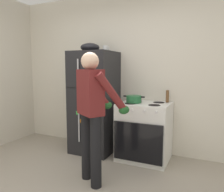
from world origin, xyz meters
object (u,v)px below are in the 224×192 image
object	(u,v)px
red_pot	(134,99)
pepper_mill	(167,96)
coffee_mug	(105,49)
stove_range	(144,132)
mixing_bowl	(90,47)
refrigerator	(95,102)
person_cook	(93,107)

from	to	relation	value
red_pot	pepper_mill	xyz separation A→B (m)	(0.46, 0.25, 0.04)
red_pot	coffee_mug	xyz separation A→B (m)	(-0.53, 0.10, 0.79)
stove_range	red_pot	size ratio (longest dim) A/B	2.67
mixing_bowl	refrigerator	bearing A→B (deg)	-0.21
refrigerator	person_cook	size ratio (longest dim) A/B	1.06
stove_range	pepper_mill	distance (m)	0.66
person_cook	stove_range	bearing A→B (deg)	68.72
person_cook	red_pot	xyz separation A→B (m)	(0.21, 0.90, -0.01)
red_pot	coffee_mug	world-z (taller)	coffee_mug
refrigerator	pepper_mill	distance (m)	1.20
refrigerator	red_pot	size ratio (longest dim) A/B	5.07
refrigerator	person_cook	world-z (taller)	refrigerator
refrigerator	red_pot	xyz separation A→B (m)	(0.72, -0.05, 0.10)
red_pot	mixing_bowl	world-z (taller)	mixing_bowl
stove_range	person_cook	bearing A→B (deg)	-111.28
red_pot	coffee_mug	bearing A→B (deg)	169.40
coffee_mug	mixing_bowl	bearing A→B (deg)	-169.22
coffee_mug	pepper_mill	bearing A→B (deg)	8.58
person_cook	pepper_mill	bearing A→B (deg)	59.95
refrigerator	mixing_bowl	size ratio (longest dim) A/B	5.32
refrigerator	coffee_mug	world-z (taller)	coffee_mug
stove_range	mixing_bowl	distance (m)	1.63
stove_range	pepper_mill	world-z (taller)	pepper_mill
red_pot	coffee_mug	distance (m)	0.96
refrigerator	stove_range	size ratio (longest dim) A/B	1.90
person_cook	red_pot	bearing A→B (deg)	77.08
stove_range	pepper_mill	size ratio (longest dim) A/B	4.77
stove_range	mixing_bowl	size ratio (longest dim) A/B	2.80
pepper_mill	mixing_bowl	size ratio (longest dim) A/B	0.59
person_cook	coffee_mug	bearing A→B (deg)	108.06
person_cook	refrigerator	bearing A→B (deg)	118.14
refrigerator	stove_range	distance (m)	0.97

